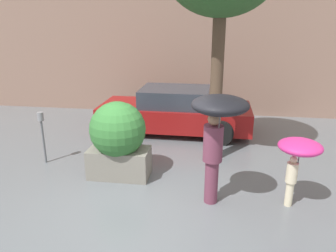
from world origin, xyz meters
TOP-DOWN VIEW (x-y plane):
  - ground_plane at (0.00, 0.00)m, footprint 40.00×40.00m
  - building_facade at (0.00, 6.50)m, footprint 18.00×0.30m
  - planter_box at (-0.59, 1.10)m, footprint 1.32×1.19m
  - person_adult at (1.47, 0.23)m, footprint 0.98×0.98m
  - person_child at (2.93, 0.41)m, footprint 0.77×0.77m
  - parked_car_near at (0.24, 4.26)m, footprint 4.50×2.07m
  - parking_meter at (-2.57, 1.54)m, footprint 0.14×0.14m

SIDE VIEW (x-z plane):
  - ground_plane at x=0.00m, z-range 0.00..0.00m
  - parked_car_near at x=0.24m, z-range -0.04..1.30m
  - planter_box at x=-0.59m, z-range 0.05..1.74m
  - parking_meter at x=-2.57m, z-range 0.28..1.54m
  - person_child at x=2.93m, z-range 0.43..1.72m
  - person_adult at x=1.47m, z-range 0.57..2.67m
  - building_facade at x=0.00m, z-range 0.00..6.00m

